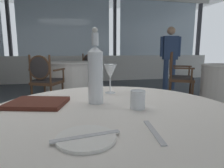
{
  "coord_description": "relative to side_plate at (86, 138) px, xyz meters",
  "views": [
    {
      "loc": [
        -0.04,
        -1.95,
        1.01
      ],
      "look_at": [
        0.24,
        -0.82,
        0.81
      ],
      "focal_mm": 31.03,
      "sensor_mm": 36.0,
      "label": 1
    }
  ],
  "objects": [
    {
      "name": "background_table_0",
      "position": [
        0.07,
        4.08,
        -0.38
      ],
      "size": [
        1.27,
        1.27,
        0.75
      ],
      "color": "white",
      "rests_on": "ground_plane"
    },
    {
      "name": "water_tumbler",
      "position": [
        0.26,
        0.26,
        0.04
      ],
      "size": [
        0.07,
        0.07,
        0.08
      ],
      "primitive_type": "cylinder",
      "color": "white",
      "rests_on": "foreground_table"
    },
    {
      "name": "water_bottle",
      "position": [
        0.09,
        0.4,
        0.15
      ],
      "size": [
        0.07,
        0.07,
        0.37
      ],
      "color": "white",
      "rests_on": "foreground_table"
    },
    {
      "name": "ground_plane",
      "position": [
        -0.02,
        1.41,
        -0.76
      ],
      "size": [
        15.55,
        15.55,
        0.0
      ],
      "primitive_type": "plane",
      "color": "#4C5156"
    },
    {
      "name": "window_wall_far",
      "position": [
        -0.02,
        5.9,
        0.41
      ],
      "size": [
        10.26,
        0.14,
        2.95
      ],
      "color": "silver",
      "rests_on": "ground_plane"
    },
    {
      "name": "butter_knife",
      "position": [
        0.0,
        0.0,
        0.01
      ],
      "size": [
        0.21,
        0.05,
        0.0
      ],
      "primitive_type": "cube",
      "rotation": [
        0.0,
        0.0,
        0.13
      ],
      "color": "silver",
      "rests_on": "foreground_table"
    },
    {
      "name": "dining_chair_0_0",
      "position": [
        0.58,
        5.01,
        -0.2
      ],
      "size": [
        0.65,
        0.62,
        0.93
      ],
      "rotation": [
        0.0,
        0.0,
        4.21
      ],
      "color": "brown",
      "rests_on": "ground_plane"
    },
    {
      "name": "diner_person_0",
      "position": [
        2.6,
        4.03,
        0.16
      ],
      "size": [
        0.52,
        0.28,
        1.61
      ],
      "rotation": [
        0.0,
        0.0,
        4.46
      ],
      "color": "#334770",
      "rests_on": "ground_plane"
    },
    {
      "name": "wine_glass",
      "position": [
        0.21,
        0.6,
        0.12
      ],
      "size": [
        0.08,
        0.08,
        0.18
      ],
      "color": "white",
      "rests_on": "foreground_table"
    },
    {
      "name": "menu_book",
      "position": [
        -0.19,
        0.43,
        0.01
      ],
      "size": [
        0.31,
        0.27,
        0.02
      ],
      "primitive_type": "cube",
      "rotation": [
        0.0,
        0.0,
        -0.29
      ],
      "color": "#512319",
      "rests_on": "foreground_table"
    },
    {
      "name": "dinner_fork",
      "position": [
        0.22,
        0.0,
        -0.0
      ],
      "size": [
        0.04,
        0.19,
        0.0
      ],
      "primitive_type": "cube",
      "rotation": [
        0.0,
        0.0,
        1.43
      ],
      "color": "silver",
      "rests_on": "foreground_table"
    },
    {
      "name": "side_plate",
      "position": [
        0.0,
        0.0,
        0.0
      ],
      "size": [
        0.18,
        0.18,
        0.01
      ],
      "primitive_type": "cylinder",
      "color": "white",
      "rests_on": "foreground_table"
    },
    {
      "name": "dining_chair_0_1",
      "position": [
        -0.44,
        3.14,
        -0.21
      ],
      "size": [
        0.65,
        0.62,
        0.94
      ],
      "rotation": [
        0.0,
        0.0,
        7.36
      ],
      "color": "brown",
      "rests_on": "ground_plane"
    },
    {
      "name": "dining_chair_1_0",
      "position": [
        2.09,
        2.86,
        -0.18
      ],
      "size": [
        0.63,
        0.65,
        0.99
      ],
      "rotation": [
        0.0,
        0.0,
        5.76
      ],
      "color": "brown",
      "rests_on": "ground_plane"
    }
  ]
}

